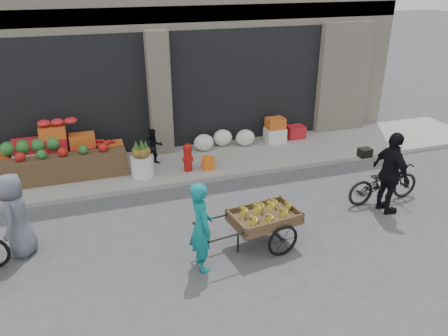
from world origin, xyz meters
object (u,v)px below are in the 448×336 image
object	(u,v)px
vendor_woman	(201,227)
vendor_grey	(16,215)
seated_person	(154,147)
fire_hydrant	(188,156)
banana_cart	(262,216)
bicycle	(384,182)
orange_bucket	(208,163)
pineapple_bin	(142,166)
cyclist	(391,174)

from	to	relation	value
vendor_woman	vendor_grey	world-z (taller)	vendor_woman
seated_person	vendor_woman	world-z (taller)	vendor_woman
fire_hydrant	vendor_grey	xyz separation A→B (m)	(-3.57, -2.21, 0.27)
banana_cart	bicycle	bearing A→B (deg)	5.17
orange_bucket	bicycle	distance (m)	4.08
pineapple_bin	seated_person	xyz separation A→B (m)	(0.40, 0.60, 0.21)
pineapple_bin	seated_person	size ratio (longest dim) A/B	0.56
pineapple_bin	vendor_woman	world-z (taller)	vendor_woman
orange_bucket	seated_person	xyz separation A→B (m)	(-1.20, 0.70, 0.31)
pineapple_bin	banana_cart	distance (m)	3.77
fire_hydrant	vendor_woman	world-z (taller)	vendor_woman
seated_person	cyclist	world-z (taller)	cyclist
orange_bucket	seated_person	world-z (taller)	seated_person
orange_bucket	bicycle	world-z (taller)	bicycle
pineapple_bin	cyclist	size ratio (longest dim) A/B	0.30
orange_bucket	vendor_grey	xyz separation A→B (m)	(-4.07, -2.16, 0.50)
pineapple_bin	bicycle	size ratio (longest dim) A/B	0.30
orange_bucket	bicycle	xyz separation A→B (m)	(3.19, -2.54, 0.18)
seated_person	bicycle	world-z (taller)	seated_person
vendor_woman	pineapple_bin	bearing A→B (deg)	3.80
fire_hydrant	orange_bucket	size ratio (longest dim) A/B	2.22
banana_cart	bicycle	distance (m)	3.23
pineapple_bin	vendor_woman	xyz separation A→B (m)	(0.45, -3.64, 0.42)
vendor_woman	bicycle	size ratio (longest dim) A/B	0.93
seated_person	fire_hydrant	bearing A→B (deg)	-52.88
bicycle	fire_hydrant	bearing A→B (deg)	53.88
banana_cart	cyclist	world-z (taller)	cyclist
fire_hydrant	orange_bucket	xyz separation A→B (m)	(0.50, -0.05, -0.23)
banana_cart	cyclist	distance (m)	2.97
orange_bucket	cyclist	size ratio (longest dim) A/B	0.18
orange_bucket	vendor_grey	distance (m)	4.64
vendor_grey	seated_person	bearing A→B (deg)	148.12
seated_person	vendor_woman	xyz separation A→B (m)	(0.05, -4.24, 0.21)
vendor_grey	cyclist	size ratio (longest dim) A/B	0.88
pineapple_bin	banana_cart	size ratio (longest dim) A/B	0.24
seated_person	vendor_grey	bearing A→B (deg)	-145.10
orange_bucket	vendor_woman	size ratio (longest dim) A/B	0.20
seated_person	banana_cart	xyz separation A→B (m)	(1.25, -3.98, 0.04)
vendor_grey	cyclist	xyz separation A→B (m)	(7.06, -0.78, 0.10)
vendor_grey	bicycle	distance (m)	7.28
fire_hydrant	banana_cart	bearing A→B (deg)	-80.66
pineapple_bin	fire_hydrant	distance (m)	1.11
pineapple_bin	vendor_grey	distance (m)	3.37
orange_bucket	vendor_woman	bearing A→B (deg)	-107.95
orange_bucket	banana_cart	distance (m)	3.30
fire_hydrant	banana_cart	size ratio (longest dim) A/B	0.33
fire_hydrant	pineapple_bin	bearing A→B (deg)	177.40
bicycle	banana_cart	bearing A→B (deg)	102.28
pineapple_bin	bicycle	distance (m)	5.47
banana_cart	orange_bucket	bearing A→B (deg)	82.71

